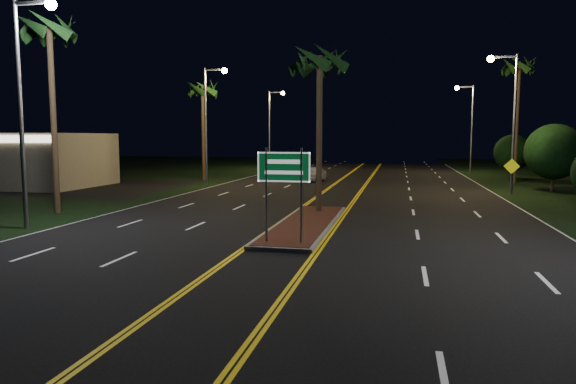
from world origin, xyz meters
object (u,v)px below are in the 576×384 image
(streetlight_left_far, at_px, (272,120))
(streetlight_right_far, at_px, (468,118))
(car_near, at_px, (313,172))
(palm_left_near, at_px, (49,31))
(warning_sign, at_px, (511,172))
(shrub_far, at_px, (512,153))
(car_far, at_px, (299,165))
(shrub_mid, at_px, (554,152))
(palm_left_far, at_px, (202,90))
(commercial_building, at_px, (3,160))
(median_island, at_px, (306,224))
(streetlight_right_mid, at_px, (509,107))
(palm_right_far, at_px, (519,68))
(streetlight_left_near, at_px, (28,87))
(streetlight_left_mid, at_px, (210,112))
(highway_sign, at_px, (284,176))
(palm_median, at_px, (320,61))

(streetlight_left_far, bearing_deg, streetlight_right_far, -5.38)
(car_near, bearing_deg, palm_left_near, -105.02)
(warning_sign, bearing_deg, shrub_far, 101.46)
(car_far, bearing_deg, shrub_mid, -40.32)
(palm_left_near, distance_m, warning_sign, 27.70)
(streetlight_right_far, bearing_deg, palm_left_far, -149.12)
(shrub_far, bearing_deg, commercial_building, -158.09)
(shrub_far, bearing_deg, median_island, -115.45)
(shrub_mid, relative_size, shrub_far, 1.17)
(streetlight_right_mid, relative_size, palm_right_far, 0.87)
(streetlight_left_far, xyz_separation_m, warning_sign, (21.41, -22.85, -4.14))
(streetlight_left_near, bearing_deg, streetlight_left_mid, 90.00)
(car_near, distance_m, warning_sign, 16.34)
(median_island, relative_size, warning_sign, 4.36)
(highway_sign, relative_size, palm_median, 0.39)
(streetlight_right_far, bearing_deg, shrub_mid, -79.34)
(streetlight_left_near, height_order, streetlight_left_far, same)
(median_island, xyz_separation_m, streetlight_right_mid, (10.61, 15.00, 5.57))
(palm_left_far, xyz_separation_m, car_near, (9.44, 1.26, -7.01))
(commercial_building, distance_m, warning_sign, 36.82)
(streetlight_right_far, height_order, shrub_mid, streetlight_right_far)
(shrub_mid, xyz_separation_m, warning_sign, (-3.20, -2.85, -1.21))
(streetlight_right_mid, relative_size, car_near, 2.03)
(median_island, bearing_deg, palm_median, 90.00)
(median_island, bearing_deg, streetlight_right_far, 73.13)
(car_far, xyz_separation_m, warning_sign, (17.00, -16.42, 0.61))
(warning_sign, bearing_deg, palm_right_far, 100.15)
(shrub_mid, bearing_deg, shrub_far, 90.95)
(palm_median, bearing_deg, palm_right_far, 56.72)
(palm_median, bearing_deg, streetlight_right_mid, 47.30)
(streetlight_left_mid, distance_m, palm_right_far, 24.42)
(streetlight_left_far, relative_size, palm_median, 1.08)
(highway_sign, relative_size, palm_left_near, 0.33)
(commercial_building, xyz_separation_m, streetlight_left_far, (15.39, 24.01, 3.65))
(highway_sign, xyz_separation_m, commercial_building, (-26.00, 17.19, -0.40))
(streetlight_left_near, xyz_separation_m, warning_sign, (21.41, 17.15, -4.14))
(streetlight_right_far, relative_size, palm_right_far, 0.87)
(streetlight_left_near, height_order, streetlight_left_mid, same)
(car_far, distance_m, warning_sign, 23.64)
(median_island, bearing_deg, warning_sign, 52.64)
(streetlight_left_mid, height_order, palm_median, streetlight_left_mid)
(car_near, height_order, warning_sign, warning_sign)
(median_island, distance_m, palm_right_far, 27.84)
(streetlight_right_far, distance_m, car_far, 18.02)
(palm_left_near, bearing_deg, warning_sign, 29.43)
(median_island, xyz_separation_m, palm_right_far, (12.80, 23.00, 9.06))
(palm_left_near, xyz_separation_m, shrub_far, (26.30, 28.00, -6.34))
(median_island, xyz_separation_m, car_far, (-6.20, 30.57, 0.83))
(shrub_mid, relative_size, car_near, 1.04)
(streetlight_left_near, relative_size, streetlight_left_mid, 1.00)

